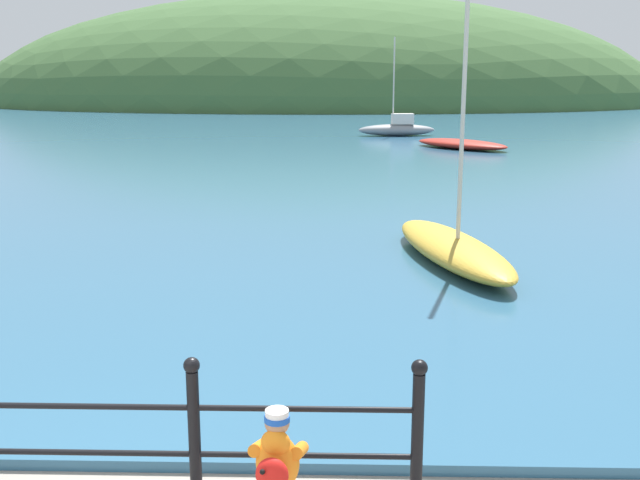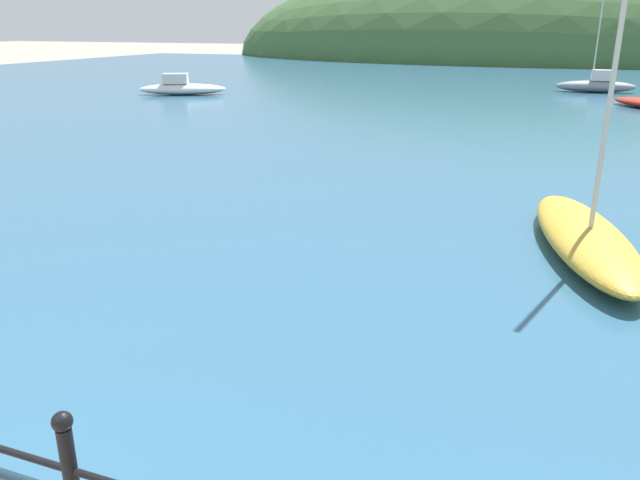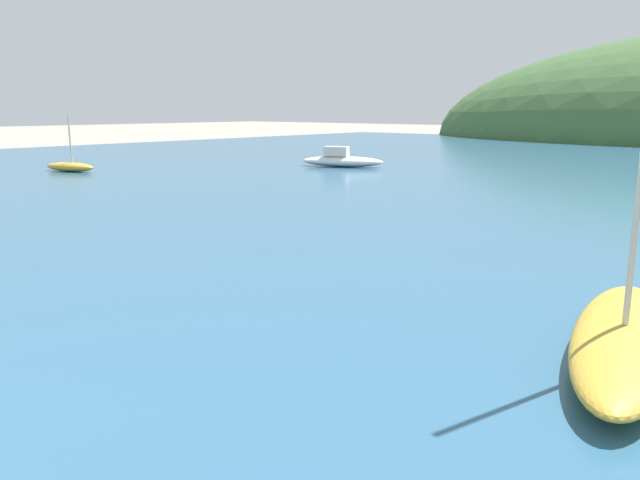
{
  "view_description": "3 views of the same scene",
  "coord_description": "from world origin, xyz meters",
  "views": [
    {
      "loc": [
        2.13,
        -3.5,
        3.22
      ],
      "look_at": [
        1.84,
        7.19,
        0.78
      ],
      "focal_mm": 42.0,
      "sensor_mm": 36.0,
      "label": 1
    },
    {
      "loc": [
        3.48,
        -0.74,
        3.25
      ],
      "look_at": [
        0.87,
        6.05,
        0.72
      ],
      "focal_mm": 35.0,
      "sensor_mm": 36.0,
      "label": 2
    },
    {
      "loc": [
        5.78,
        1.29,
        2.87
      ],
      "look_at": [
        0.81,
        7.02,
        1.27
      ],
      "focal_mm": 35.0,
      "sensor_mm": 36.0,
      "label": 3
    }
  ],
  "objects": [
    {
      "name": "boat_far_left",
      "position": [
        4.9,
        33.03,
        0.46
      ],
      "size": [
        3.78,
        1.3,
        4.63
      ],
      "color": "gray",
      "rests_on": "water"
    },
    {
      "name": "boat_green_fishing",
      "position": [
        -13.32,
        24.91,
        0.41
      ],
      "size": [
        4.19,
        2.8,
        0.97
      ],
      "color": "silver",
      "rests_on": "water"
    },
    {
      "name": "boat_mid_harbor",
      "position": [
        4.01,
        8.61,
        0.35
      ],
      "size": [
        2.02,
        4.5,
        5.25
      ],
      "color": "gold",
      "rests_on": "water"
    },
    {
      "name": "water",
      "position": [
        0.0,
        32.0,
        0.05
      ],
      "size": [
        80.0,
        60.0,
        0.1
      ],
      "primitive_type": "cube",
      "color": "#2D5B7A",
      "rests_on": "ground"
    },
    {
      "name": "far_hillside",
      "position": [
        0.0,
        68.13,
        0.0
      ],
      "size": [
        63.27,
        34.8,
        20.2
      ],
      "color": "#3D6033",
      "rests_on": "ground"
    }
  ]
}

